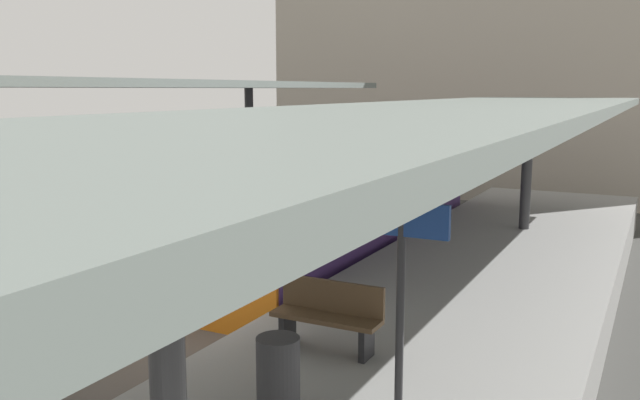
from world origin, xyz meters
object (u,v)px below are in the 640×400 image
at_px(platform_sign, 401,264).
at_px(litter_bin, 278,376).
at_px(platform_bench, 328,314).
at_px(commuter_train, 343,197).

height_order(platform_sign, litter_bin, platform_sign).
distance_m(platform_bench, litter_bin, 1.77).
bearing_deg(platform_bench, commuter_train, 113.88).
relative_size(commuter_train, platform_sign, 4.75).
bearing_deg(commuter_train, litter_bin, -68.76).
distance_m(commuter_train, litter_bin, 9.15).
xyz_separation_m(commuter_train, platform_bench, (3.01, -6.79, -0.26)).
relative_size(platform_bench, platform_sign, 0.63).
bearing_deg(litter_bin, platform_bench, 100.06).
bearing_deg(commuter_train, platform_sign, -61.45).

